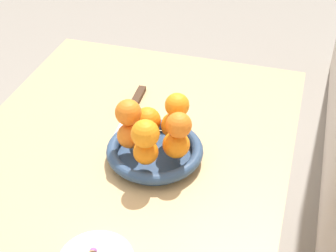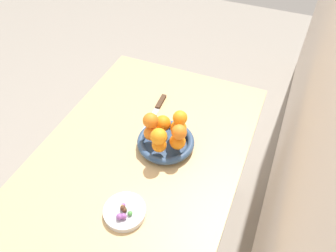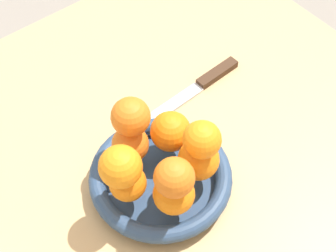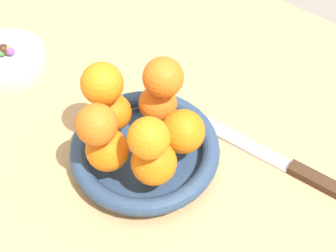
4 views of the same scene
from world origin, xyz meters
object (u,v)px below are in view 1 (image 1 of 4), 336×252
Objects in this scene: dining_table at (117,197)px; orange_4 at (145,153)px; orange_1 at (175,126)px; orange_8 at (128,112)px; fruit_bowl at (155,152)px; orange_0 at (176,145)px; orange_2 at (147,121)px; orange_7 at (177,105)px; knife at (131,110)px; orange_6 at (145,134)px; orange_3 at (130,136)px; orange_5 at (179,125)px; candy_ball_7 at (93,252)px.

orange_4 reaches higher than dining_table.
orange_8 reaches higher than orange_1.
fruit_bowl is 3.67× the size of orange_0.
orange_2 reaches higher than orange_4.
knife is (-0.12, -0.16, -0.12)m from orange_7.
orange_7 is (-0.10, 0.04, 0.06)m from orange_4.
orange_7 reaches higher than orange_6.
knife is at bearing -144.70° from orange_2.
orange_8 is at bearing -24.86° from orange_2.
orange_3 is (0.06, -0.02, -0.00)m from orange_2.
orange_3 is 1.02× the size of orange_5.
orange_1 is at bearing 171.63° from candy_ball_7.
dining_table is at bearing -29.63° from orange_3.
fruit_bowl is 3.48× the size of orange_2.
knife is at bearing -144.78° from fruit_bowl.
orange_5 is at bearing 53.43° from orange_2.
dining_table is 0.22m from orange_1.
orange_4 is 3.69× the size of candy_ball_7.
orange_3 is at bearing -94.16° from orange_5.
orange_5 is (-0.03, 0.14, 0.22)m from dining_table.
candy_ball_7 is at bearing -15.73° from orange_5.
orange_7 is (0.00, 0.07, 0.06)m from orange_2.
fruit_bowl reaches higher than knife.
orange_2 is 0.24× the size of knife.
candy_ball_7 is (0.25, -0.02, -0.04)m from orange_4.
orange_1 is 0.12m from orange_8.
orange_5 is 0.07m from orange_6.
orange_4 is at bearing -52.70° from orange_0.
orange_4 is 1.00× the size of orange_7.
orange_0 is at bearing -129.25° from orange_5.
orange_8 is (0.05, -0.02, 0.05)m from orange_2.
orange_2 is 1.16× the size of orange_7.
orange_6 is (0.05, 0.06, 0.06)m from orange_3.
orange_2 is at bearing -164.13° from orange_4.
orange_8 is (0.05, -0.10, -0.00)m from orange_7.
orange_8 reaches higher than orange_0.
orange_8 is at bearing -135.49° from orange_6.
orange_4 is 0.21× the size of knife.
orange_8 is (-0.05, 0.02, 0.21)m from dining_table.
orange_2 is 0.09m from orange_7.
dining_table is 0.27m from orange_7.
orange_5 reaches higher than orange_4.
orange_8 is (-0.01, -0.11, 0.06)m from orange_0.
orange_5 reaches higher than orange_1.
orange_1 is at bearing 143.02° from fruit_bowl.
orange_0 is at bearing 165.77° from candy_ball_7.
fruit_bowl is 0.20m from knife.
fruit_bowl is 0.31m from candy_ball_7.
dining_table is 18.91× the size of orange_8.
orange_5 is at bearing 50.75° from orange_0.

